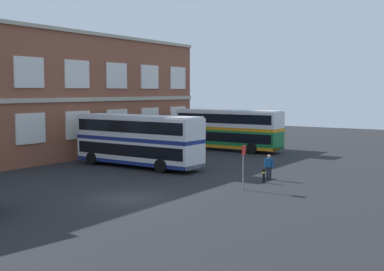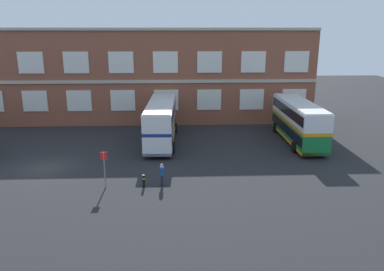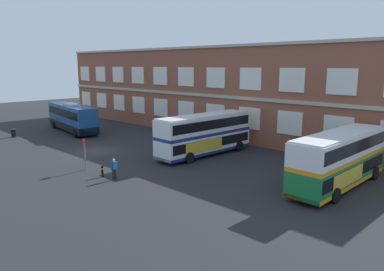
# 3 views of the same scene
# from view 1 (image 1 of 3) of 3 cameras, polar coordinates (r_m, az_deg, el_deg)

# --- Properties ---
(ground_plane) EXTENTS (120.00, 120.00, 0.00)m
(ground_plane) POSITION_cam_1_polar(r_m,az_deg,el_deg) (29.66, -10.09, -6.59)
(ground_plane) COLOR #232326
(double_decker_near) EXTENTS (3.14, 11.08, 4.07)m
(double_decker_near) POSITION_cam_1_polar(r_m,az_deg,el_deg) (39.54, -6.13, -0.49)
(double_decker_near) COLOR silver
(double_decker_near) RESTS_ON ground
(double_decker_middle) EXTENTS (2.92, 11.02, 4.07)m
(double_decker_middle) POSITION_cam_1_polar(r_m,az_deg,el_deg) (50.62, 4.13, 0.73)
(double_decker_middle) COLOR #197038
(double_decker_middle) RESTS_ON ground
(waiting_passenger) EXTENTS (0.30, 0.64, 1.70)m
(waiting_passenger) POSITION_cam_1_polar(r_m,az_deg,el_deg) (34.22, 8.70, -3.43)
(waiting_passenger) COLOR black
(waiting_passenger) RESTS_ON ground
(bus_stand_flag) EXTENTS (0.44, 0.10, 2.70)m
(bus_stand_flag) POSITION_cam_1_polar(r_m,az_deg,el_deg) (30.43, 5.84, -3.11)
(bus_stand_flag) COLOR slate
(bus_stand_flag) RESTS_ON ground
(safety_bollard_east) EXTENTS (0.19, 0.19, 0.95)m
(safety_bollard_east) POSITION_cam_1_polar(r_m,az_deg,el_deg) (33.01, 8.13, -4.50)
(safety_bollard_east) COLOR black
(safety_bollard_east) RESTS_ON ground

